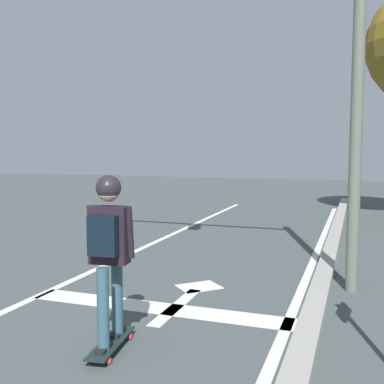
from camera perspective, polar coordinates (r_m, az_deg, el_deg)
lane_line_center at (r=6.92m, az=-15.46°, el=-10.80°), size 0.12×20.00×0.01m
lane_line_curbside at (r=5.79m, az=12.15°, el=-13.95°), size 0.12×20.00×0.01m
stop_bar at (r=5.78m, az=-3.96°, el=-13.88°), size 3.33×0.40×0.01m
lane_arrow_stem at (r=5.84m, az=-1.88°, el=-13.68°), size 0.16×1.40×0.01m
lane_arrow_head at (r=6.60m, az=0.88°, el=-11.42°), size 0.71×0.71×0.01m
curb_strip at (r=5.75m, az=14.71°, el=-13.46°), size 0.24×24.00×0.14m
skateboard at (r=4.71m, az=-9.80°, el=-17.65°), size 0.31×0.84×0.09m
skater at (r=4.40m, az=-10.10°, el=-5.65°), size 0.44×0.60×1.58m
traffic_signal_mast at (r=6.78m, az=10.16°, el=18.80°), size 4.72×0.34×5.10m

